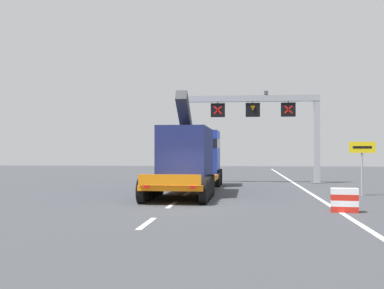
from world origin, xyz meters
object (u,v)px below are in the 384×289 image
object	(u,v)px
overhead_lane_gantry	(271,113)
heavy_haul_truck_orange	(192,156)
exit_sign_yellow	(362,155)
crash_barrier_striped	(344,200)

from	to	relation	value
overhead_lane_gantry	heavy_haul_truck_orange	distance (m)	9.48
overhead_lane_gantry	exit_sign_yellow	world-z (taller)	overhead_lane_gantry
heavy_haul_truck_orange	exit_sign_yellow	xyz separation A→B (m)	(9.03, -2.52, 0.09)
heavy_haul_truck_orange	exit_sign_yellow	size ratio (longest dim) A/B	5.06
crash_barrier_striped	heavy_haul_truck_orange	bearing A→B (deg)	125.16
overhead_lane_gantry	crash_barrier_striped	size ratio (longest dim) A/B	9.17
overhead_lane_gantry	exit_sign_yellow	bearing A→B (deg)	-67.92
heavy_haul_truck_orange	exit_sign_yellow	bearing A→B (deg)	-15.61
exit_sign_yellow	crash_barrier_striped	world-z (taller)	exit_sign_yellow
heavy_haul_truck_orange	crash_barrier_striped	xyz separation A→B (m)	(6.75, -9.59, -1.54)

